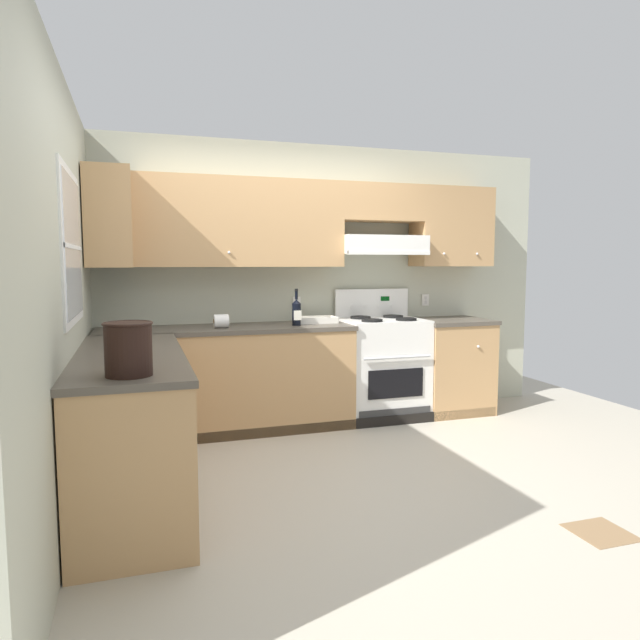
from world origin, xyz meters
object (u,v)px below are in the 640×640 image
at_px(wine_bottle, 296,311).
at_px(bowl, 315,321).
at_px(bucket, 128,348).
at_px(paper_towel_roll, 221,321).
at_px(stove, 382,367).

distance_m(wine_bottle, bowl, 0.29).
xyz_separation_m(bucket, paper_towel_roll, (0.71, 1.91, -0.08)).
bearing_deg(bowl, stove, -5.59).
bearing_deg(stove, bucket, -138.25).
xyz_separation_m(stove, bowl, (-0.64, 0.06, 0.45)).
bearing_deg(bucket, bowl, 52.29).
height_order(wine_bottle, paper_towel_roll, wine_bottle).
height_order(wine_bottle, bowl, wine_bottle).
bearing_deg(bucket, paper_towel_roll, 69.52).
distance_m(wine_bottle, paper_towel_roll, 0.66).
bearing_deg(paper_towel_roll, stove, 2.96).
bearing_deg(wine_bottle, bowl, 34.95).
bearing_deg(paper_towel_roll, wine_bottle, -1.05).
height_order(stove, bucket, stove).
bearing_deg(bowl, wine_bottle, -145.05).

